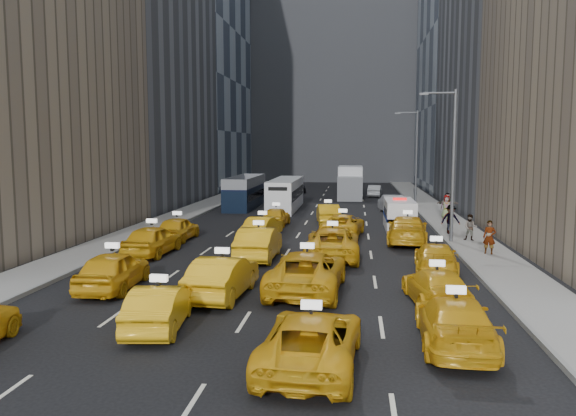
{
  "coord_description": "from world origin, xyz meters",
  "views": [
    {
      "loc": [
        3.58,
        -21.68,
        5.81
      ],
      "look_at": [
        -0.42,
        11.94,
        2.0
      ],
      "focal_mm": 35.0,
      "sensor_mm": 36.0,
      "label": 1
    }
  ],
  "objects_px": {
    "taxi_2": "(311,340)",
    "box_truck": "(350,183)",
    "nypd_van": "(399,215)",
    "taxi_3": "(455,322)",
    "city_bus": "(286,194)",
    "pedestrian_0": "(489,237)",
    "taxi_1": "(160,307)",
    "double_decker": "(245,192)"
  },
  "relations": [
    {
      "from": "taxi_2",
      "to": "taxi_3",
      "type": "height_order",
      "value": "same"
    },
    {
      "from": "double_decker",
      "to": "taxi_2",
      "type": "bearing_deg",
      "value": -71.62
    },
    {
      "from": "nypd_van",
      "to": "double_decker",
      "type": "distance_m",
      "value": 18.04
    },
    {
      "from": "taxi_1",
      "to": "pedestrian_0",
      "type": "relative_size",
      "value": 2.43
    },
    {
      "from": "double_decker",
      "to": "box_truck",
      "type": "height_order",
      "value": "box_truck"
    },
    {
      "from": "taxi_3",
      "to": "city_bus",
      "type": "bearing_deg",
      "value": -72.88
    },
    {
      "from": "taxi_2",
      "to": "taxi_3",
      "type": "bearing_deg",
      "value": -150.06
    },
    {
      "from": "taxi_1",
      "to": "city_bus",
      "type": "distance_m",
      "value": 33.56
    },
    {
      "from": "double_decker",
      "to": "box_truck",
      "type": "relative_size",
      "value": 1.28
    },
    {
      "from": "nypd_van",
      "to": "double_decker",
      "type": "xyz_separation_m",
      "value": [
        -13.28,
        12.2,
        0.43
      ]
    },
    {
      "from": "taxi_3",
      "to": "nypd_van",
      "type": "height_order",
      "value": "nypd_van"
    },
    {
      "from": "nypd_van",
      "to": "city_bus",
      "type": "height_order",
      "value": "city_bus"
    },
    {
      "from": "nypd_van",
      "to": "box_truck",
      "type": "distance_m",
      "value": 22.75
    },
    {
      "from": "city_bus",
      "to": "box_truck",
      "type": "distance_m",
      "value": 12.76
    },
    {
      "from": "taxi_2",
      "to": "taxi_3",
      "type": "distance_m",
      "value": 4.49
    },
    {
      "from": "taxi_2",
      "to": "city_bus",
      "type": "xyz_separation_m",
      "value": [
        -5.12,
        36.08,
        0.64
      ]
    },
    {
      "from": "pedestrian_0",
      "to": "taxi_2",
      "type": "bearing_deg",
      "value": -93.07
    },
    {
      "from": "taxi_1",
      "to": "double_decker",
      "type": "height_order",
      "value": "double_decker"
    },
    {
      "from": "city_bus",
      "to": "taxi_2",
      "type": "bearing_deg",
      "value": -75.67
    },
    {
      "from": "box_truck",
      "to": "city_bus",
      "type": "bearing_deg",
      "value": -122.89
    },
    {
      "from": "taxi_2",
      "to": "box_truck",
      "type": "bearing_deg",
      "value": -87.4
    },
    {
      "from": "city_bus",
      "to": "pedestrian_0",
      "type": "distance_m",
      "value": 24.29
    },
    {
      "from": "taxi_1",
      "to": "taxi_3",
      "type": "bearing_deg",
      "value": 169.93
    },
    {
      "from": "taxi_2",
      "to": "pedestrian_0",
      "type": "xyz_separation_m",
      "value": [
        8.09,
        15.7,
        0.3
      ]
    },
    {
      "from": "taxi_3",
      "to": "double_decker",
      "type": "height_order",
      "value": "double_decker"
    },
    {
      "from": "taxi_1",
      "to": "nypd_van",
      "type": "relative_size",
      "value": 0.81
    },
    {
      "from": "taxi_1",
      "to": "pedestrian_0",
      "type": "bearing_deg",
      "value": -141.67
    },
    {
      "from": "taxi_3",
      "to": "nypd_van",
      "type": "bearing_deg",
      "value": -88.34
    },
    {
      "from": "double_decker",
      "to": "city_bus",
      "type": "height_order",
      "value": "double_decker"
    },
    {
      "from": "taxi_2",
      "to": "pedestrian_0",
      "type": "distance_m",
      "value": 17.66
    },
    {
      "from": "box_truck",
      "to": "pedestrian_0",
      "type": "bearing_deg",
      "value": -82.97
    },
    {
      "from": "box_truck",
      "to": "pedestrian_0",
      "type": "distance_m",
      "value": 32.66
    },
    {
      "from": "double_decker",
      "to": "pedestrian_0",
      "type": "bearing_deg",
      "value": -46.75
    },
    {
      "from": "nypd_van",
      "to": "box_truck",
      "type": "xyz_separation_m",
      "value": [
        -3.59,
        22.45,
        0.73
      ]
    },
    {
      "from": "double_decker",
      "to": "box_truck",
      "type": "distance_m",
      "value": 14.12
    },
    {
      "from": "nypd_van",
      "to": "taxi_3",
      "type": "bearing_deg",
      "value": -96.93
    },
    {
      "from": "city_bus",
      "to": "pedestrian_0",
      "type": "xyz_separation_m",
      "value": [
        13.21,
        -20.38,
        -0.33
      ]
    },
    {
      "from": "taxi_1",
      "to": "double_decker",
      "type": "xyz_separation_m",
      "value": [
        -4.06,
        34.7,
        0.71
      ]
    },
    {
      "from": "taxi_3",
      "to": "city_bus",
      "type": "xyz_separation_m",
      "value": [
        -9.13,
        34.07,
        0.64
      ]
    },
    {
      "from": "taxi_1",
      "to": "double_decker",
      "type": "relative_size",
      "value": 0.43
    },
    {
      "from": "box_truck",
      "to": "taxi_1",
      "type": "bearing_deg",
      "value": -103.37
    },
    {
      "from": "taxi_1",
      "to": "nypd_van",
      "type": "xyz_separation_m",
      "value": [
        9.22,
        22.5,
        0.28
      ]
    }
  ]
}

